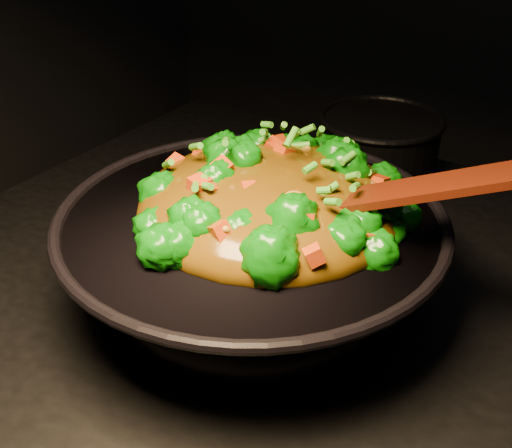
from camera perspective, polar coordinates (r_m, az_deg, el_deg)
The scene contains 4 objects.
wok at distance 0.80m, azimuth -0.39°, elevation -3.32°, with size 0.46×0.46×0.13m, color black, non-canonical shape.
stir_fry at distance 0.76m, azimuth 1.28°, elevation 4.96°, with size 0.32×0.32×0.11m, color #0B6407, non-canonical shape.
spatula at distance 0.71m, azimuth 11.07°, elevation 2.53°, with size 0.34×0.05×0.01m, color #3A1709.
back_pot at distance 1.14m, azimuth 10.84°, elevation 6.70°, with size 0.20×0.20×0.12m, color black.
Camera 1 is at (0.29, -0.65, 1.42)m, focal length 45.00 mm.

